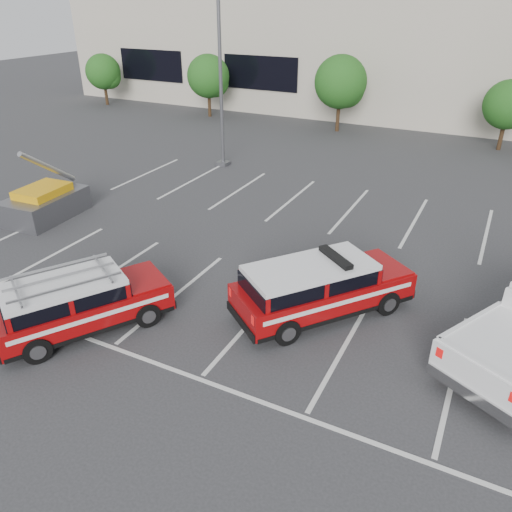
# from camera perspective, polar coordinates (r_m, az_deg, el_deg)

# --- Properties ---
(ground) EXTENTS (120.00, 120.00, 0.00)m
(ground) POSITION_cam_1_polar(r_m,az_deg,el_deg) (14.28, -0.24, -7.13)
(ground) COLOR #2E2E31
(ground) RESTS_ON ground
(stall_markings) EXTENTS (23.00, 15.00, 0.01)m
(stall_markings) POSITION_cam_1_polar(r_m,az_deg,el_deg) (17.82, 6.37, 0.33)
(stall_markings) COLOR silver
(stall_markings) RESTS_ON ground
(convention_building) EXTENTS (60.00, 16.99, 13.20)m
(convention_building) POSITION_cam_1_polar(r_m,az_deg,el_deg) (42.73, 21.42, 21.40)
(convention_building) COLOR #B4AA98
(convention_building) RESTS_ON ground
(tree_far_left) EXTENTS (2.77, 2.77, 3.99)m
(tree_far_left) POSITION_cam_1_polar(r_m,az_deg,el_deg) (44.74, -16.93, 19.38)
(tree_far_left) COLOR #3F2B19
(tree_far_left) RESTS_ON ground
(tree_left) EXTENTS (3.07, 3.07, 4.42)m
(tree_left) POSITION_cam_1_polar(r_m,az_deg,el_deg) (38.65, -5.32, 19.62)
(tree_left) COLOR #3F2B19
(tree_left) RESTS_ON ground
(tree_mid_left) EXTENTS (3.37, 3.37, 4.85)m
(tree_mid_left) POSITION_cam_1_polar(r_m,az_deg,el_deg) (34.43, 9.80, 18.82)
(tree_mid_left) COLOR #3F2B19
(tree_mid_left) RESTS_ON ground
(tree_mid_right) EXTENTS (2.77, 2.77, 3.99)m
(tree_mid_right) POSITION_cam_1_polar(r_m,az_deg,el_deg) (32.95, 27.02, 14.99)
(tree_mid_right) COLOR #3F2B19
(tree_mid_right) RESTS_ON ground
(light_pole_left) EXTENTS (0.90, 0.60, 10.24)m
(light_pole_left) POSITION_cam_1_polar(r_m,az_deg,el_deg) (26.26, -4.12, 21.17)
(light_pole_left) COLOR #59595E
(light_pole_left) RESTS_ON ground
(fire_chief_suv) EXTENTS (4.59, 5.14, 1.79)m
(fire_chief_suv) POSITION_cam_1_polar(r_m,az_deg,el_deg) (14.23, 7.35, -3.99)
(fire_chief_suv) COLOR #8A0608
(fire_chief_suv) RESTS_ON ground
(ladder_suv) EXTENTS (3.83, 4.77, 1.77)m
(ladder_suv) POSITION_cam_1_polar(r_m,az_deg,el_deg) (14.30, -19.40, -5.46)
(ladder_suv) COLOR #8A0608
(ladder_suv) RESTS_ON ground
(utility_rig) EXTENTS (2.93, 3.58, 2.93)m
(utility_rig) POSITION_cam_1_polar(r_m,az_deg,el_deg) (22.22, -23.28, 5.49)
(utility_rig) COLOR #59595E
(utility_rig) RESTS_ON ground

